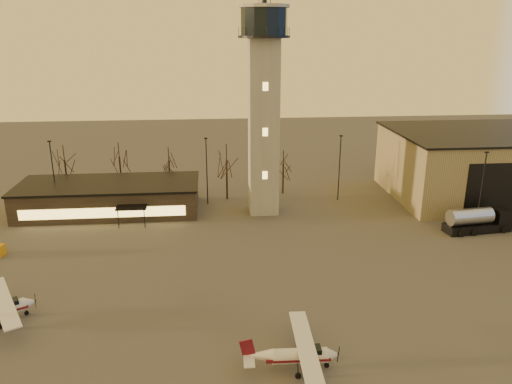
% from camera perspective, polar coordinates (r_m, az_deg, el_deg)
% --- Properties ---
extents(ground, '(220.00, 220.00, 0.00)m').
position_cam_1_polar(ground, '(45.56, 4.94, -15.28)').
color(ground, '#3E3C39').
rests_on(ground, ground).
extents(control_tower, '(6.80, 6.80, 32.60)m').
position_cam_1_polar(control_tower, '(68.36, 0.89, 10.75)').
color(control_tower, gray).
rests_on(control_tower, ground).
extents(hangar, '(30.60, 20.60, 10.30)m').
position_cam_1_polar(hangar, '(85.79, 25.24, 2.92)').
color(hangar, '#998864').
rests_on(hangar, ground).
extents(terminal, '(25.40, 12.20, 4.30)m').
position_cam_1_polar(terminal, '(74.53, -16.39, -0.56)').
color(terminal, black).
rests_on(terminal, ground).
extents(light_poles, '(58.50, 12.25, 10.14)m').
position_cam_1_polar(light_poles, '(71.58, 1.16, 2.15)').
color(light_poles, black).
rests_on(light_poles, ground).
extents(tree_row, '(37.20, 9.20, 8.80)m').
position_cam_1_polar(tree_row, '(79.18, -9.79, 3.84)').
color(tree_row, black).
rests_on(tree_row, ground).
extents(cessna_front, '(8.02, 10.13, 2.80)m').
position_cam_1_polar(cessna_front, '(40.56, 5.21, -18.36)').
color(cessna_front, beige).
rests_on(cessna_front, ground).
extents(cessna_rear, '(8.17, 9.65, 2.83)m').
position_cam_1_polar(cessna_rear, '(51.17, -27.12, -12.12)').
color(cessna_rear, silver).
rests_on(cessna_rear, ground).
extents(fuel_truck, '(8.93, 3.71, 3.22)m').
position_cam_1_polar(fuel_truck, '(70.82, 23.97, -3.16)').
color(fuel_truck, black).
rests_on(fuel_truck, ground).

